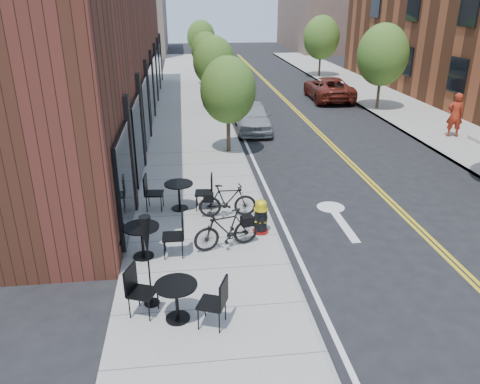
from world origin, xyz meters
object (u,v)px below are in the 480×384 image
pedestrian (455,115)px  parked_car_a (253,117)px  fire_hydrant (261,217)px  parked_car_b (239,98)px  bistro_set_c (142,237)px  patio_umbrella (147,243)px  bistro_set_b (179,192)px  bicycle_right (228,201)px  parked_car_far (328,88)px  bistro_set_a (177,297)px  bicycle_left (226,229)px  parked_car_c (221,67)px

pedestrian → parked_car_a: bearing=-1.5°
fire_hydrant → parked_car_b: (1.25, 15.41, 0.09)m
bistro_set_c → patio_umbrella: 2.15m
parked_car_b → pedestrian: bearing=-41.2°
bistro_set_b → bicycle_right: bearing=-21.8°
bistro_set_b → parked_car_a: bearing=73.7°
parked_car_far → parked_car_a: bearing=51.9°
bistro_set_b → pedestrian: bearing=32.8°
bistro_set_b → pedestrian: size_ratio=1.00×
pedestrian → bistro_set_a: bearing=57.8°
fire_hydrant → bicycle_right: (-0.78, 1.08, 0.03)m
bistro_set_a → patio_umbrella: bearing=154.3°
bistro_set_c → parked_car_a: parked_car_a is taller
fire_hydrant → parked_car_b: 15.46m
bistro_set_b → bistro_set_c: bistro_set_c is taller
bicycle_left → parked_car_far: (8.12, 18.21, 0.08)m
bistro_set_c → parked_car_b: size_ratio=0.48×
bistro_set_b → parked_car_a: parked_car_a is taller
fire_hydrant → parked_car_c: 28.11m
bicycle_left → bistro_set_b: bearing=-170.5°
patio_umbrella → parked_car_far: patio_umbrella is taller
bicycle_right → bistro_set_a: (-1.42, -4.53, 0.03)m
fire_hydrant → pedestrian: 13.08m
parked_car_a → pedestrian: 9.15m
bicycle_left → bistro_set_a: bistro_set_a is taller
fire_hydrant → bicycle_left: (-0.99, -0.73, 0.05)m
patio_umbrella → parked_car_c: bearing=82.6°
bicycle_left → parked_car_c: size_ratio=0.34×
parked_car_a → pedestrian: size_ratio=2.04×
fire_hydrant → parked_car_c: parked_car_c is taller
bistro_set_a → bistro_set_b: (0.05, 5.23, 0.01)m
bistro_set_b → parked_car_c: 26.52m
parked_car_b → parked_car_c: (0.00, 12.67, 0.05)m
fire_hydrant → parked_car_a: 10.83m
parked_car_a → bistro_set_c: bearing=-107.9°
bistro_set_c → bistro_set_b: bearing=72.0°
bicycle_right → bistro_set_c: (-2.26, -2.02, 0.05)m
parked_car_c → pedestrian: bearing=-60.1°
parked_car_b → patio_umbrella: bearing=-104.7°
patio_umbrella → parked_car_a: (4.10, 13.63, -0.86)m
bistro_set_c → parked_car_far: 21.05m
bistro_set_c → parked_car_far: (10.17, 18.43, 0.06)m
pedestrian → bicycle_right: bearing=47.7°
parked_car_a → parked_car_far: bearing=52.1°
bistro_set_a → patio_umbrella: 1.20m
parked_car_a → parked_car_b: (-0.10, 4.66, -0.01)m
bistro_set_c → parked_car_b: parked_car_b is taller
bicycle_right → bistro_set_c: bistro_set_c is taller
bistro_set_c → parked_car_c: bearing=81.5°
bicycle_left → patio_umbrella: 2.92m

